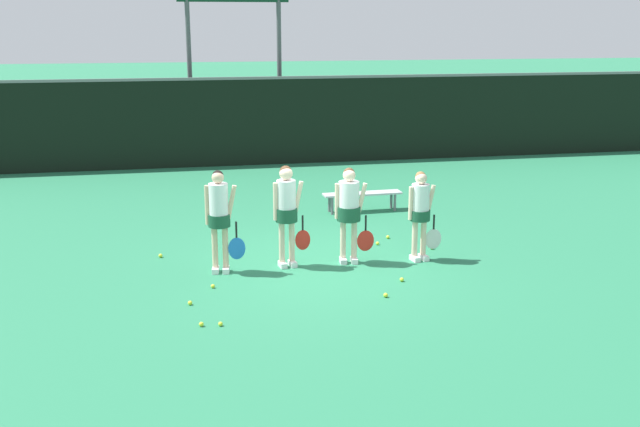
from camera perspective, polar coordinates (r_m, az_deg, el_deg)
ground_plane at (r=13.17m, az=-0.04°, el=-3.92°), size 140.00×140.00×0.00m
fence_windscreen at (r=22.27m, az=-5.00°, el=7.04°), size 60.00×0.08×2.60m
scoreboard at (r=23.14m, az=-6.63°, el=15.41°), size 3.31×0.15×5.94m
bench_courtside at (r=16.80m, az=3.24°, el=1.40°), size 1.79×0.42×0.43m
player_0 at (r=12.62m, az=-7.67°, el=0.05°), size 0.65×0.37×1.76m
player_1 at (r=12.82m, az=-2.55°, el=0.52°), size 0.65×0.38×1.78m
player_2 at (r=13.03m, az=2.24°, el=0.52°), size 0.70×0.41×1.70m
player_3 at (r=13.30m, az=7.66°, el=0.36°), size 0.65×0.36×1.61m
tennis_ball_0 at (r=11.69m, az=5.03°, el=-6.22°), size 0.07×0.07×0.07m
tennis_ball_1 at (r=10.69m, az=-7.59°, el=-8.34°), size 0.06×0.06×0.06m
tennis_ball_2 at (r=13.86m, az=-12.06°, el=-3.16°), size 0.07×0.07×0.07m
tennis_ball_3 at (r=10.71m, az=-9.03°, el=-8.33°), size 0.07×0.07×0.07m
tennis_ball_4 at (r=12.16m, az=-8.16°, el=-5.50°), size 0.07×0.07×0.07m
tennis_ball_5 at (r=14.35m, az=4.41°, el=-2.28°), size 0.07×0.07×0.07m
tennis_ball_6 at (r=11.51m, az=-9.87°, el=-6.73°), size 0.07×0.07×0.07m
tennis_ball_7 at (r=14.20m, az=8.53°, el=-2.57°), size 0.07×0.07×0.07m
tennis_ball_8 at (r=14.78m, az=5.19°, el=-1.79°), size 0.07×0.07×0.07m
tennis_ball_9 at (r=15.07m, az=-1.24°, el=-1.43°), size 0.07×0.07×0.07m
tennis_ball_10 at (r=12.40m, az=6.25°, el=-5.03°), size 0.07×0.07×0.07m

